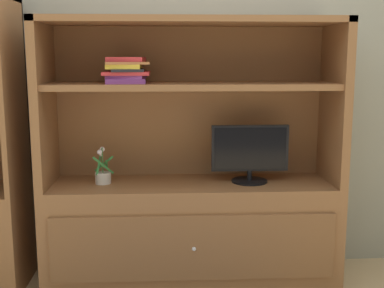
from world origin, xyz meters
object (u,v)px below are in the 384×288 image
(media_console, at_px, (192,204))
(magazine_stack, at_px, (126,70))
(tv_monitor, at_px, (250,153))
(potted_plant, at_px, (103,175))

(media_console, relative_size, magazine_stack, 5.27)
(magazine_stack, bearing_deg, tv_monitor, -0.34)
(media_console, relative_size, tv_monitor, 3.79)
(tv_monitor, relative_size, potted_plant, 2.10)
(tv_monitor, relative_size, magazine_stack, 1.39)
(media_console, height_order, potted_plant, media_console)
(magazine_stack, bearing_deg, potted_plant, 177.18)
(magazine_stack, bearing_deg, media_console, 0.85)
(media_console, distance_m, tv_monitor, 0.48)
(potted_plant, height_order, magazine_stack, magazine_stack)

